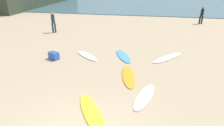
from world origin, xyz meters
name	(u,v)px	position (x,y,z in m)	size (l,w,h in m)	color
surfboard_0	(128,76)	(0.94, 4.48, 0.03)	(0.59, 2.34, 0.06)	orange
surfboard_1	(168,58)	(2.96, 7.18, 0.03)	(0.57, 2.49, 0.07)	silver
surfboard_2	(123,56)	(0.38, 6.94, 0.04)	(0.59, 2.11, 0.07)	#459AE2
surfboard_3	(92,114)	(0.00, 1.48, 0.03)	(0.59, 2.57, 0.07)	yellow
surfboard_4	(144,96)	(1.75, 2.87, 0.03)	(0.53, 2.06, 0.06)	#F2E9C2
surfboard_6	(87,56)	(-1.74, 6.63, 0.04)	(0.57, 1.96, 0.07)	white
beachgoer_near	(53,22)	(-6.02, 11.25, 0.93)	(0.38, 0.38, 1.68)	#1E3342
beachgoer_mid	(202,15)	(6.85, 16.91, 0.91)	(0.34, 0.33, 1.65)	black
beach_cooler	(54,56)	(-3.48, 5.84, 0.21)	(0.60, 0.33, 0.43)	#2D56B2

